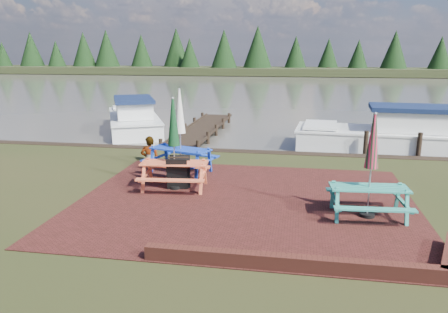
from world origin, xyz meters
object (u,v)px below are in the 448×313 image
Objects in this scene: picnic_table_red at (174,158)px; picnic_table_teal at (370,182)px; boat_jetty at (134,120)px; picnic_table_blue at (180,145)px; person at (149,137)px; boat_near at (395,137)px; jetty at (202,129)px; chalkboard at (178,173)px.

picnic_table_teal is at bearing -19.81° from picnic_table_red.
picnic_table_red is 10.94m from boat_jetty.
picnic_table_blue is (-0.28, 1.68, 0.03)m from picnic_table_red.
picnic_table_red is 3.56m from person.
picnic_table_teal is 0.35× the size of boat_jetty.
boat_near is 4.37× the size of person.
jetty is at bearing 114.87° from picnic_table_blue.
boat_near is at bearing -14.43° from jetty.
jetty is (-1.04, 7.79, -0.86)m from picnic_table_blue.
boat_jetty is at bearing -78.87° from person.
picnic_table_blue is 1.50× the size of person.
boat_jetty is 7.40m from person.
picnic_table_red is at bearing -82.09° from jetty.
chalkboard is at bearing 107.96° from person.
picnic_table_blue is at bearing -84.10° from boat_jetty.
picnic_table_blue is (-5.56, 3.05, 0.07)m from picnic_table_teal.
jetty is 6.49m from person.
boat_jetty is at bearing 107.46° from chalkboard.
boat_near reaches higher than jetty.
chalkboard is 0.13× the size of boat_jetty.
picnic_table_red reaches higher than boat_jetty.
picnic_table_blue is 0.34× the size of boat_near.
chalkboard is at bearing -86.84° from boat_jetty.
picnic_table_red is 0.33× the size of boat_near.
chalkboard is 0.11× the size of jetty.
boat_near is at bearing -36.09° from boat_jetty.
picnic_table_teal is 0.28× the size of jetty.
picnic_table_teal is at bearing 133.57° from person.
chalkboard is 0.53× the size of person.
picnic_table_teal is 12.71m from jetty.
picnic_table_red is 9.59m from jetty.
picnic_table_blue is at bearing 124.07° from person.
chalkboard is (-5.16, 1.36, -0.39)m from picnic_table_teal.
picnic_table_blue reaches higher than picnic_table_red.
picnic_table_teal reaches higher than boat_near.
jetty is 1.24× the size of boat_jetty.
picnic_table_blue reaches higher than boat_near.
boat_near is at bearing 70.86° from picnic_table_teal.
picnic_table_blue is 7.91m from jetty.
picnic_table_teal is at bearing 169.33° from boat_near.
chalkboard is at bearing 138.32° from boat_near.
boat_jetty is (-10.31, 11.08, -0.49)m from picnic_table_teal.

